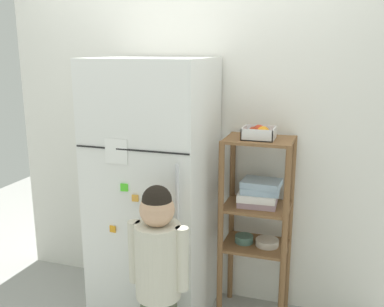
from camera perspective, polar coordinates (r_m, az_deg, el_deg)
kitchen_wall_back at (r=2.97m, az=-0.31°, el=1.30°), size 2.67×0.03×2.16m
refrigerator at (r=2.78m, az=-4.94°, el=-5.02°), size 0.70×0.66×1.66m
child_standing at (r=2.36m, az=-4.45°, el=-13.75°), size 0.34×0.25×1.04m
pantry_shelf_unit at (r=2.77m, az=8.57°, el=-7.19°), size 0.42×0.33×1.19m
fruit_bin at (r=2.62m, az=8.85°, el=2.70°), size 0.19×0.17×0.08m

